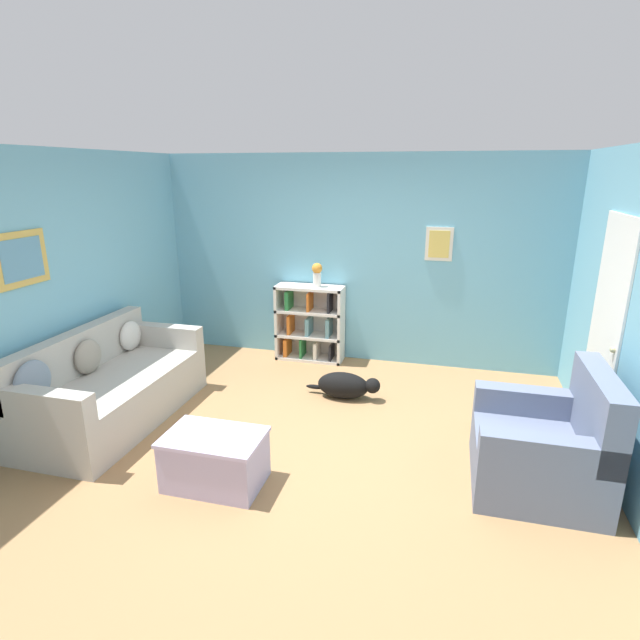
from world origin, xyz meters
TOP-DOWN VIEW (x-y plane):
  - ground_plane at (0.00, 0.00)m, footprint 14.00×14.00m
  - wall_back at (0.00, 2.25)m, footprint 5.60×0.13m
  - wall_left at (-2.55, -0.00)m, footprint 0.13×5.00m
  - couch at (-2.02, -0.07)m, footprint 0.93×1.96m
  - bookshelf at (-0.57, 2.04)m, footprint 0.87×0.32m
  - recliner_chair at (1.96, -0.17)m, footprint 0.93×1.00m
  - coffee_table at (-0.54, -0.81)m, footprint 0.77×0.50m
  - dog at (0.14, 0.98)m, footprint 0.84×0.26m
  - vase at (-0.46, 2.02)m, footprint 0.13×0.13m

SIDE VIEW (x-z plane):
  - ground_plane at x=0.00m, z-range 0.00..0.00m
  - dog at x=0.14m, z-range 0.00..0.30m
  - coffee_table at x=-0.54m, z-range 0.01..0.44m
  - couch at x=-2.02m, z-range -0.11..0.77m
  - recliner_chair at x=1.96m, z-range -0.15..0.82m
  - bookshelf at x=-0.57m, z-range -0.01..0.97m
  - vase at x=-0.46m, z-range 1.00..1.30m
  - wall_back at x=0.00m, z-range 0.00..2.60m
  - wall_left at x=-2.55m, z-range 0.00..2.60m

